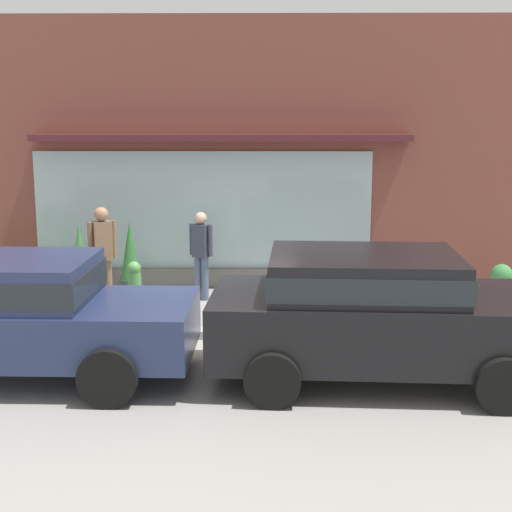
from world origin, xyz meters
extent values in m
plane|color=gray|center=(0.00, 0.00, 0.00)|extent=(60.00, 60.00, 0.00)
cube|color=#B2B2AD|center=(0.00, -0.20, 0.06)|extent=(14.00, 0.24, 0.12)
cube|color=brown|center=(0.00, 3.20, 2.47)|extent=(14.00, 0.36, 4.93)
cube|color=#9EB7BC|center=(-0.36, 3.00, 1.44)|extent=(6.19, 0.03, 2.19)
cube|color=#4C1E23|center=(0.00, 2.85, 2.78)|extent=(6.79, 0.56, 0.12)
cube|color=#605E59|center=(0.00, 2.98, 0.18)|extent=(6.59, 0.20, 0.36)
cylinder|color=#4C8C47|center=(-1.25, 0.69, 0.03)|extent=(0.31, 0.31, 0.06)
cylinder|color=#4C8C47|center=(-1.25, 0.69, 0.42)|extent=(0.20, 0.20, 0.72)
sphere|color=#4C8C47|center=(-1.25, 0.69, 0.84)|extent=(0.22, 0.22, 0.22)
cylinder|color=#4C8C47|center=(-1.39, 0.69, 0.46)|extent=(0.10, 0.09, 0.09)
cylinder|color=#4C8C47|center=(-1.10, 0.69, 0.46)|extent=(0.10, 0.09, 0.09)
cylinder|color=#4C8C47|center=(-1.25, 0.55, 0.46)|extent=(0.09, 0.10, 0.09)
cylinder|color=brown|center=(-1.92, 1.23, 0.43)|extent=(0.12, 0.12, 0.85)
cylinder|color=brown|center=(-1.79, 1.31, 0.43)|extent=(0.12, 0.12, 0.85)
cube|color=brown|center=(-1.85, 1.27, 1.17)|extent=(0.35, 0.31, 0.64)
sphere|color=#A37556|center=(-1.85, 1.27, 1.61)|extent=(0.23, 0.23, 0.23)
cylinder|color=brown|center=(-2.03, 1.18, 1.19)|extent=(0.08, 0.08, 0.61)
cylinder|color=brown|center=(-1.68, 1.36, 1.19)|extent=(0.08, 0.08, 0.61)
cube|color=#472D1E|center=(-2.12, 1.15, 0.90)|extent=(0.26, 0.20, 0.28)
cylinder|color=#475675|center=(-0.38, 2.05, 0.38)|extent=(0.12, 0.12, 0.76)
cylinder|color=#475675|center=(-0.25, 1.99, 0.38)|extent=(0.12, 0.12, 0.76)
cube|color=#333847|center=(-0.31, 2.02, 1.05)|extent=(0.33, 0.30, 0.57)
sphere|color=tan|center=(-0.31, 2.02, 1.44)|extent=(0.21, 0.21, 0.21)
cylinder|color=#333847|center=(-0.48, 2.10, 1.06)|extent=(0.08, 0.08, 0.54)
cylinder|color=#333847|center=(-0.15, 1.94, 1.06)|extent=(0.08, 0.08, 0.54)
cube|color=navy|center=(-2.32, -1.88, 0.66)|extent=(4.52, 1.79, 0.64)
cylinder|color=black|center=(-0.91, -1.02, 0.34)|extent=(0.68, 0.19, 0.67)
cylinder|color=black|center=(-0.94, -2.78, 0.34)|extent=(0.68, 0.19, 0.67)
cube|color=black|center=(2.18, -1.89, 0.70)|extent=(4.14, 2.07, 0.77)
cube|color=black|center=(1.98, -1.88, 1.31)|extent=(2.31, 1.82, 0.53)
cube|color=#1E2328|center=(1.98, -1.88, 1.31)|extent=(2.35, 1.84, 0.29)
cylinder|color=black|center=(3.48, -1.01, 0.32)|extent=(0.64, 0.21, 0.63)
cylinder|color=black|center=(3.38, -2.90, 0.32)|extent=(0.64, 0.21, 0.63)
cylinder|color=black|center=(0.98, -0.88, 0.32)|extent=(0.64, 0.21, 0.63)
cylinder|color=black|center=(0.88, -2.77, 0.32)|extent=(0.64, 0.21, 0.63)
cylinder|color=#33473D|center=(4.97, 2.27, 0.12)|extent=(0.32, 0.32, 0.24)
sphere|color=#3D8442|center=(4.97, 2.27, 0.40)|extent=(0.38, 0.38, 0.38)
cylinder|color=#4C4C51|center=(-2.49, 2.30, 0.19)|extent=(0.34, 0.34, 0.39)
cone|color=#3D8442|center=(-2.49, 2.30, 0.85)|extent=(0.30, 0.30, 0.92)
cylinder|color=#B7B2A3|center=(3.36, 2.42, 0.18)|extent=(0.31, 0.31, 0.36)
cone|color=#23562D|center=(3.36, 2.42, 0.66)|extent=(0.28, 0.28, 0.59)
cylinder|color=#B7B2A3|center=(-3.61, 2.12, 0.13)|extent=(0.48, 0.48, 0.25)
sphere|color=olive|center=(-3.61, 2.12, 0.55)|extent=(0.68, 0.68, 0.68)
cylinder|color=#33473D|center=(-1.57, 2.17, 0.17)|extent=(0.40, 0.40, 0.34)
cone|color=#2D6B33|center=(-1.57, 2.17, 0.85)|extent=(0.36, 0.36, 1.02)
camera|label=1|loc=(0.80, -10.47, 3.22)|focal=51.69mm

